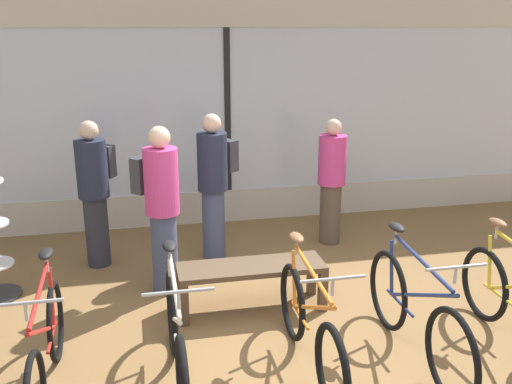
# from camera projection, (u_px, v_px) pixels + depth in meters

# --- Properties ---
(ground_plane) EXTENTS (24.00, 24.00, 0.00)m
(ground_plane) POSITION_uv_depth(u_px,v_px,m) (291.00, 345.00, 4.90)
(ground_plane) COLOR olive
(shop_back_wall) EXTENTS (12.00, 0.08, 3.20)m
(shop_back_wall) POSITION_uv_depth(u_px,v_px,m) (227.00, 103.00, 7.50)
(shop_back_wall) COLOR beige
(shop_back_wall) RESTS_ON ground_plane
(bicycle_far_left) EXTENTS (0.46, 1.70, 1.01)m
(bicycle_far_left) POSITION_uv_depth(u_px,v_px,m) (46.00, 350.00, 4.14)
(bicycle_far_left) COLOR black
(bicycle_far_left) RESTS_ON ground_plane
(bicycle_left) EXTENTS (0.46, 1.73, 1.03)m
(bicycle_left) POSITION_uv_depth(u_px,v_px,m) (177.00, 341.00, 4.24)
(bicycle_left) COLOR black
(bicycle_left) RESTS_ON ground_plane
(bicycle_center) EXTENTS (0.46, 1.70, 1.02)m
(bicycle_center) POSITION_uv_depth(u_px,v_px,m) (310.00, 327.00, 4.46)
(bicycle_center) COLOR black
(bicycle_center) RESTS_ON ground_plane
(bicycle_right) EXTENTS (0.46, 1.79, 1.04)m
(bicycle_right) POSITION_uv_depth(u_px,v_px,m) (416.00, 315.00, 4.60)
(bicycle_right) COLOR black
(bicycle_right) RESTS_ON ground_plane
(display_bench) EXTENTS (1.40, 0.44, 0.45)m
(display_bench) POSITION_uv_depth(u_px,v_px,m) (251.00, 273.00, 5.42)
(display_bench) COLOR brown
(display_bench) RESTS_ON ground_plane
(customer_near_rack) EXTENTS (0.54, 0.55, 1.71)m
(customer_near_rack) POSITION_uv_depth(u_px,v_px,m) (161.00, 205.00, 5.65)
(customer_near_rack) COLOR #424C6B
(customer_near_rack) RESTS_ON ground_plane
(customer_by_window) EXTENTS (0.56, 0.52, 1.70)m
(customer_by_window) POSITION_uv_depth(u_px,v_px,m) (214.00, 182.00, 6.48)
(customer_by_window) COLOR #424C6B
(customer_by_window) RESTS_ON ground_plane
(customer_mid_floor) EXTENTS (0.42, 0.54, 1.56)m
(customer_mid_floor) POSITION_uv_depth(u_px,v_px,m) (331.00, 177.00, 6.97)
(customer_mid_floor) COLOR brown
(customer_mid_floor) RESTS_ON ground_plane
(customer_near_bench) EXTENTS (0.49, 0.56, 1.66)m
(customer_near_bench) POSITION_uv_depth(u_px,v_px,m) (95.00, 189.00, 6.29)
(customer_near_bench) COLOR #2D2D38
(customer_near_bench) RESTS_ON ground_plane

